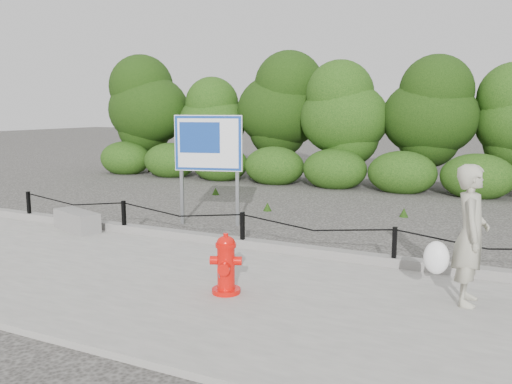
{
  "coord_description": "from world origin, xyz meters",
  "views": [
    {
      "loc": [
        4.12,
        -7.74,
        2.38
      ],
      "look_at": [
        0.15,
        0.2,
        1.0
      ],
      "focal_mm": 38.0,
      "sensor_mm": 36.0,
      "label": 1
    }
  ],
  "objects": [
    {
      "name": "pedestrian",
      "position": [
        3.58,
        -1.1,
        0.89
      ],
      "size": [
        0.72,
        0.64,
        1.66
      ],
      "rotation": [
        0.0,
        0.0,
        1.66
      ],
      "color": "#A09D89",
      "rests_on": "sidewalk"
    },
    {
      "name": "treeline",
      "position": [
        0.28,
        8.91,
        2.39
      ],
      "size": [
        20.21,
        3.59,
        4.55
      ],
      "color": "black",
      "rests_on": "ground"
    },
    {
      "name": "chain_barrier",
      "position": [
        0.0,
        0.0,
        0.46
      ],
      "size": [
        10.06,
        0.06,
        0.6
      ],
      "color": "black",
      "rests_on": "sidewalk"
    },
    {
      "name": "curb",
      "position": [
        0.0,
        0.05,
        0.15
      ],
      "size": [
        14.0,
        0.22,
        0.14
      ],
      "primitive_type": "cube",
      "color": "slate",
      "rests_on": "sidewalk"
    },
    {
      "name": "fire_hydrant",
      "position": [
        0.87,
        -2.07,
        0.45
      ],
      "size": [
        0.46,
        0.46,
        0.77
      ],
      "rotation": [
        0.0,
        0.0,
        0.37
      ],
      "color": "red",
      "rests_on": "sidewalk"
    },
    {
      "name": "ground",
      "position": [
        0.0,
        0.0,
        0.0
      ],
      "size": [
        90.0,
        90.0,
        0.0
      ],
      "primitive_type": "plane",
      "color": "#2D2B28",
      "rests_on": "ground"
    },
    {
      "name": "sidewalk",
      "position": [
        0.0,
        -2.0,
        0.04
      ],
      "size": [
        14.0,
        4.0,
        0.08
      ],
      "primitive_type": "cube",
      "color": "gray",
      "rests_on": "ground"
    },
    {
      "name": "advertising_sign",
      "position": [
        -1.61,
        1.57,
        1.58
      ],
      "size": [
        1.36,
        0.45,
        2.24
      ],
      "rotation": [
        0.0,
        0.0,
        0.27
      ],
      "color": "slate",
      "rests_on": "ground"
    },
    {
      "name": "concrete_block",
      "position": [
        -3.43,
        -0.25,
        0.26
      ],
      "size": [
        1.21,
        0.76,
        0.37
      ],
      "primitive_type": "cube",
      "rotation": [
        0.0,
        0.0,
        -0.34
      ],
      "color": "slate",
      "rests_on": "sidewalk"
    }
  ]
}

